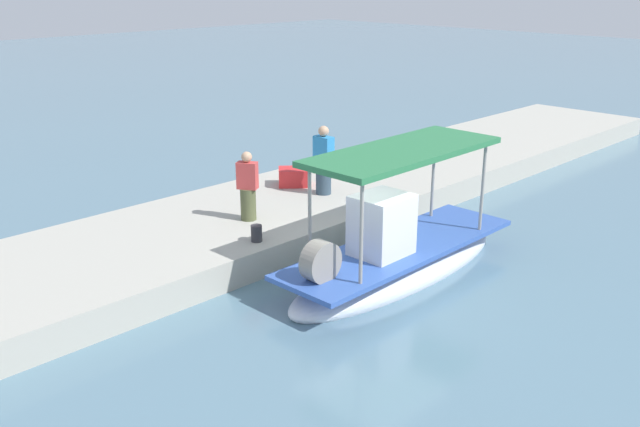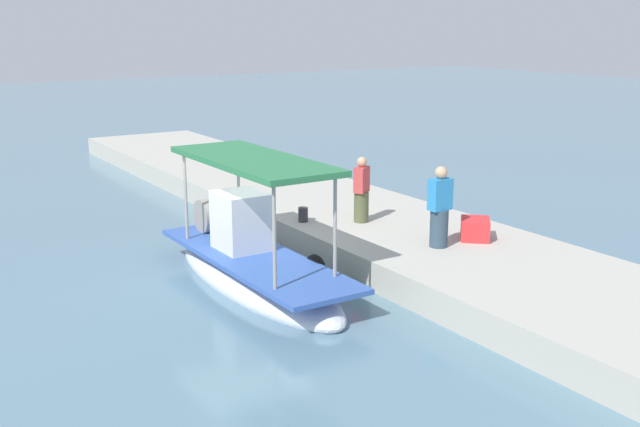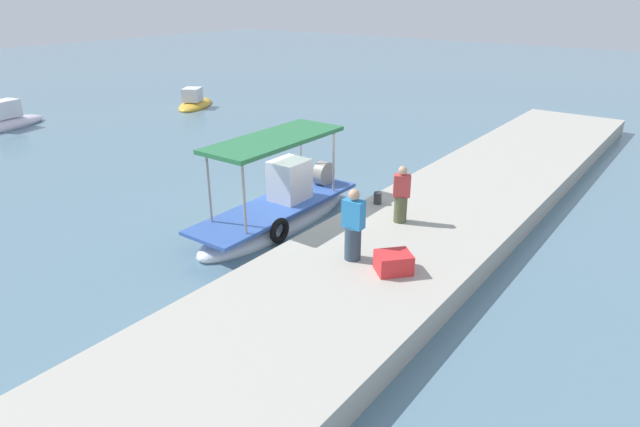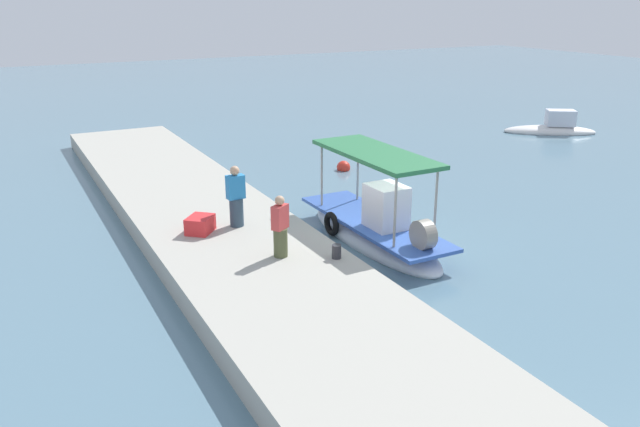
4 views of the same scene
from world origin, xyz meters
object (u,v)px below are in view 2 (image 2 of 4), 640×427
(fisherman_near_bollard, at_px, (440,211))
(mooring_bollard, at_px, (303,215))
(main_fishing_boat, at_px, (254,264))
(fisherman_by_crate, at_px, (361,193))
(cargo_crate, at_px, (475,229))

(fisherman_near_bollard, relative_size, mooring_bollard, 4.97)
(mooring_bollard, bearing_deg, main_fishing_boat, 128.34)
(fisherman_near_bollard, height_order, fisherman_by_crate, fisherman_near_bollard)
(main_fishing_boat, distance_m, fisherman_near_bollard, 4.15)
(fisherman_by_crate, xyz_separation_m, cargo_crate, (-2.62, -1.29, -0.50))
(fisherman_near_bollard, height_order, mooring_bollard, fisherman_near_bollard)
(fisherman_by_crate, bearing_deg, mooring_bollard, 57.23)
(fisherman_near_bollard, relative_size, fisherman_by_crate, 1.10)
(fisherman_near_bollard, xyz_separation_m, fisherman_by_crate, (2.65, 0.19, -0.07))
(main_fishing_boat, distance_m, mooring_bollard, 2.99)
(fisherman_by_crate, relative_size, cargo_crate, 2.05)
(fisherman_by_crate, distance_m, mooring_bollard, 1.52)
(main_fishing_boat, relative_size, fisherman_near_bollard, 3.53)
(main_fishing_boat, height_order, fisherman_by_crate, main_fishing_boat)
(main_fishing_boat, xyz_separation_m, fisherman_by_crate, (1.07, -3.52, 0.92))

